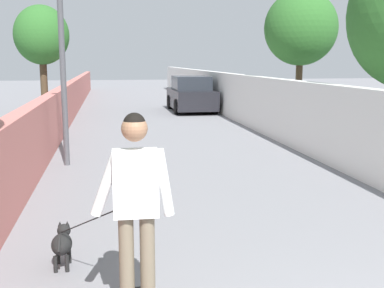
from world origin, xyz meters
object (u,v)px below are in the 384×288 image
(person_skateboarder, at_px, (136,196))
(car_near, at_px, (191,95))
(dog, at_px, (62,243))
(lamp_post, at_px, (61,20))
(tree_right_near, at_px, (301,29))
(tree_left_far, at_px, (42,36))

(person_skateboarder, height_order, car_near, person_skateboarder)
(person_skateboarder, bearing_deg, dog, 31.95)
(lamp_post, height_order, car_near, lamp_post)
(tree_right_near, bearing_deg, lamp_post, 121.63)
(dog, distance_m, car_near, 16.32)
(tree_left_far, xyz_separation_m, lamp_post, (-10.28, -1.68, -0.16))
(person_skateboarder, xyz_separation_m, car_near, (16.97, -3.38, -0.38))
(tree_left_far, height_order, person_skateboarder, tree_left_far)
(tree_left_far, bearing_deg, dog, -172.46)
(dog, height_order, car_near, car_near)
(tree_left_far, distance_m, dog, 16.01)
(tree_left_far, height_order, dog, tree_left_far)
(tree_right_near, height_order, person_skateboarder, tree_right_near)
(person_skateboarder, relative_size, car_near, 0.44)
(tree_right_near, relative_size, lamp_post, 0.99)
(tree_right_near, height_order, tree_left_far, tree_left_far)
(tree_right_near, distance_m, lamp_post, 8.17)
(dog, xyz_separation_m, car_near, (15.78, -4.13, 0.44))
(tree_left_far, distance_m, person_skateboarder, 17.16)
(tree_left_far, bearing_deg, tree_right_near, -124.77)
(tree_left_far, relative_size, person_skateboarder, 2.57)
(car_near, bearing_deg, person_skateboarder, 168.72)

